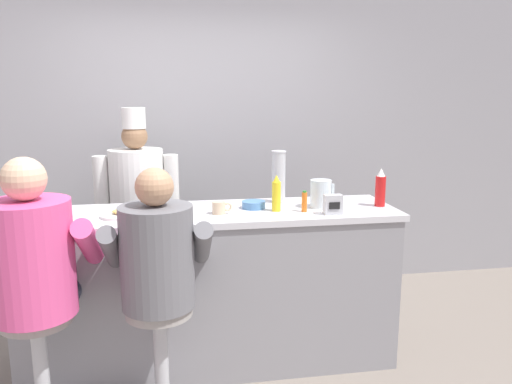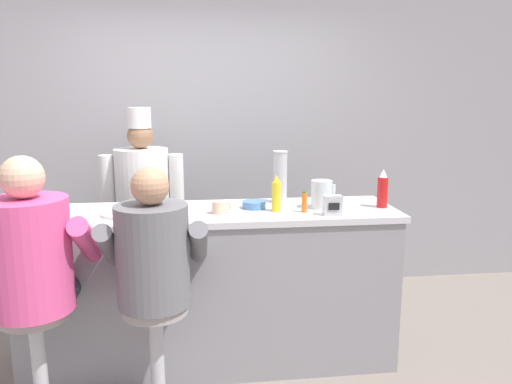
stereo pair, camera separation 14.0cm
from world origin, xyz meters
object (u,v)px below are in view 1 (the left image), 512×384
Objects in this scene: water_pitcher_clear at (321,194)px; cook_in_whites_near at (138,204)px; hot_sauce_bottle_orange at (304,202)px; cup_stack_steel at (279,177)px; diner_seated_grey at (158,265)px; ketchup_bottle_red at (380,188)px; diner_seated_pink at (34,265)px; mustard_bottle_yellow at (276,194)px; breakfast_plate at (122,214)px; coffee_mug_tan at (220,208)px; napkin_dispenser_chrome at (333,205)px; cereal_bowl at (254,205)px.

water_pitcher_clear is 1.52m from cook_in_whites_near.
hot_sauce_bottle_orange is 0.34m from cup_stack_steel.
diner_seated_grey is 1.39m from cook_in_whites_near.
diner_seated_grey reaches higher than ketchup_bottle_red.
cup_stack_steel is 1.23m from cook_in_whites_near.
diner_seated_pink reaches higher than diner_seated_grey.
breakfast_plate is at bearing 179.34° from mustard_bottle_yellow.
coffee_mug_tan is 1.10m from cook_in_whites_near.
mustard_bottle_yellow is 0.27m from cup_stack_steel.
breakfast_plate is at bearing -166.65° from cup_stack_steel.
cook_in_whites_near is at bearing 87.88° from breakfast_plate.
cook_in_whites_near is (-0.93, 0.91, -0.23)m from mustard_bottle_yellow.
cup_stack_steel is at bearing 26.75° from diner_seated_pink.
ketchup_bottle_red is at bearing 24.03° from napkin_dispenser_chrome.
mustard_bottle_yellow reaches higher than hot_sauce_bottle_orange.
breakfast_plate is (-1.67, -0.01, -0.11)m from ketchup_bottle_red.
cereal_bowl is 0.30m from cup_stack_steel.
diner_seated_grey is at bearing -82.27° from cook_in_whites_near.
napkin_dispenser_chrome is (0.26, -0.40, -0.12)m from cup_stack_steel.
diner_seated_pink is (-1.67, -0.51, -0.21)m from water_pitcher_clear.
cup_stack_steel reaches higher than napkin_dispenser_chrome.
diner_seated_pink is 0.62m from diner_seated_grey.
coffee_mug_tan reaches higher than breakfast_plate.
cup_stack_steel is 0.21× the size of cook_in_whites_near.
napkin_dispenser_chrome reaches higher than cereal_bowl.
cup_stack_steel is (-0.64, 0.23, 0.06)m from ketchup_bottle_red.
ketchup_bottle_red is 1.67m from breakfast_plate.
water_pitcher_clear is 1.20× the size of cereal_bowl.
cup_stack_steel is 1.63m from diner_seated_pink.
breakfast_plate is at bearing 177.28° from coffee_mug_tan.
napkin_dispenser_chrome is 1.14m from diner_seated_grey.
ketchup_bottle_red is 1.66× the size of cereal_bowl.
ketchup_bottle_red is at bearing 7.73° from hot_sauce_bottle_orange.
diner_seated_grey is (-0.74, -0.47, -0.26)m from mustard_bottle_yellow.
diner_seated_grey is (-0.81, -0.72, -0.33)m from cup_stack_steel.
mustard_bottle_yellow is at bearing -0.66° from breakfast_plate.
ketchup_bottle_red reaches higher than breakfast_plate.
cook_in_whites_near reaches higher than water_pitcher_clear.
breakfast_plate is 0.83m from cereal_bowl.
cereal_bowl is 0.43× the size of cup_stack_steel.
diner_seated_pink is at bearing -130.01° from breakfast_plate.
ketchup_bottle_red is 1.08m from coffee_mug_tan.
breakfast_plate is 0.64m from diner_seated_pink.
diner_seated_grey is at bearing -138.16° from cup_stack_steel.
hot_sauce_bottle_orange is at bearing -26.21° from cereal_bowl.
water_pitcher_clear reaches higher than coffee_mug_tan.
water_pitcher_clear reaches higher than hot_sauce_bottle_orange.
mustard_bottle_yellow is 0.14× the size of cook_in_whites_near.
diner_seated_grey is at bearing -129.72° from coffee_mug_tan.
diner_seated_grey reaches higher than breakfast_plate.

